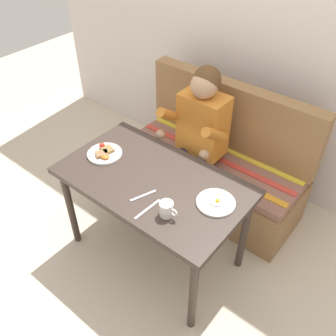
{
  "coord_description": "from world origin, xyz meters",
  "views": [
    {
      "loc": [
        1.15,
        -1.28,
        2.28
      ],
      "look_at": [
        0.0,
        0.15,
        0.72
      ],
      "focal_mm": 39.64,
      "sensor_mm": 36.0,
      "label": 1
    }
  ],
  "objects_px": {
    "person": "(197,131)",
    "coffee_mug": "(167,209)",
    "fork": "(143,196)",
    "table": "(153,188)",
    "plate_breakfast": "(105,153)",
    "knife": "(147,209)",
    "plate_eggs": "(216,202)",
    "couch": "(215,167)"
  },
  "relations": [
    {
      "from": "person",
      "to": "coffee_mug",
      "type": "distance_m",
      "value": 0.84
    },
    {
      "from": "coffee_mug",
      "to": "fork",
      "type": "bearing_deg",
      "value": 171.87
    },
    {
      "from": "table",
      "to": "plate_breakfast",
      "type": "relative_size",
      "value": 5.13
    },
    {
      "from": "fork",
      "to": "knife",
      "type": "height_order",
      "value": "same"
    },
    {
      "from": "plate_breakfast",
      "to": "coffee_mug",
      "type": "xyz_separation_m",
      "value": [
        0.67,
        -0.16,
        0.03
      ]
    },
    {
      "from": "table",
      "to": "coffee_mug",
      "type": "bearing_deg",
      "value": -34.96
    },
    {
      "from": "table",
      "to": "plate_breakfast",
      "type": "xyz_separation_m",
      "value": [
        -0.41,
        -0.02,
        0.1
      ]
    },
    {
      "from": "plate_eggs",
      "to": "knife",
      "type": "relative_size",
      "value": 1.14
    },
    {
      "from": "plate_breakfast",
      "to": "fork",
      "type": "xyz_separation_m",
      "value": [
        0.46,
        -0.13,
        -0.01
      ]
    },
    {
      "from": "table",
      "to": "knife",
      "type": "relative_size",
      "value": 6.0
    },
    {
      "from": "plate_eggs",
      "to": "knife",
      "type": "height_order",
      "value": "plate_eggs"
    },
    {
      "from": "table",
      "to": "plate_eggs",
      "type": "xyz_separation_m",
      "value": [
        0.42,
        0.07,
        0.09
      ]
    },
    {
      "from": "couch",
      "to": "person",
      "type": "xyz_separation_m",
      "value": [
        -0.08,
        -0.17,
        0.41
      ]
    },
    {
      "from": "plate_breakfast",
      "to": "coffee_mug",
      "type": "height_order",
      "value": "coffee_mug"
    },
    {
      "from": "table",
      "to": "coffee_mug",
      "type": "xyz_separation_m",
      "value": [
        0.26,
        -0.18,
        0.13
      ]
    },
    {
      "from": "plate_breakfast",
      "to": "plate_eggs",
      "type": "relative_size",
      "value": 1.03
    },
    {
      "from": "table",
      "to": "knife",
      "type": "height_order",
      "value": "knife"
    },
    {
      "from": "fork",
      "to": "plate_eggs",
      "type": "bearing_deg",
      "value": 51.04
    },
    {
      "from": "knife",
      "to": "table",
      "type": "bearing_deg",
      "value": 127.22
    },
    {
      "from": "person",
      "to": "knife",
      "type": "xyz_separation_m",
      "value": [
        0.23,
        -0.81,
        -0.01
      ]
    },
    {
      "from": "fork",
      "to": "person",
      "type": "bearing_deg",
      "value": 120.84
    },
    {
      "from": "plate_breakfast",
      "to": "person",
      "type": "bearing_deg",
      "value": 61.47
    },
    {
      "from": "fork",
      "to": "couch",
      "type": "bearing_deg",
      "value": 113.93
    },
    {
      "from": "couch",
      "to": "person",
      "type": "relative_size",
      "value": 1.19
    },
    {
      "from": "plate_eggs",
      "to": "plate_breakfast",
      "type": "bearing_deg",
      "value": -174.17
    },
    {
      "from": "plate_eggs",
      "to": "fork",
      "type": "bearing_deg",
      "value": -149.53
    },
    {
      "from": "person",
      "to": "coffee_mug",
      "type": "bearing_deg",
      "value": -66.33
    },
    {
      "from": "plate_eggs",
      "to": "fork",
      "type": "distance_m",
      "value": 0.43
    },
    {
      "from": "table",
      "to": "fork",
      "type": "distance_m",
      "value": 0.18
    },
    {
      "from": "person",
      "to": "coffee_mug",
      "type": "xyz_separation_m",
      "value": [
        0.34,
        -0.77,
        0.04
      ]
    },
    {
      "from": "couch",
      "to": "plate_eggs",
      "type": "height_order",
      "value": "couch"
    },
    {
      "from": "plate_breakfast",
      "to": "coffee_mug",
      "type": "distance_m",
      "value": 0.69
    },
    {
      "from": "person",
      "to": "plate_breakfast",
      "type": "height_order",
      "value": "person"
    },
    {
      "from": "fork",
      "to": "coffee_mug",
      "type": "bearing_deg",
      "value": 12.45
    },
    {
      "from": "knife",
      "to": "plate_breakfast",
      "type": "bearing_deg",
      "value": 163.82
    },
    {
      "from": "couch",
      "to": "coffee_mug",
      "type": "distance_m",
      "value": 1.08
    },
    {
      "from": "coffee_mug",
      "to": "knife",
      "type": "distance_m",
      "value": 0.13
    },
    {
      "from": "person",
      "to": "plate_breakfast",
      "type": "distance_m",
      "value": 0.69
    },
    {
      "from": "plate_eggs",
      "to": "fork",
      "type": "height_order",
      "value": "plate_eggs"
    },
    {
      "from": "plate_breakfast",
      "to": "plate_eggs",
      "type": "xyz_separation_m",
      "value": [
        0.83,
        0.09,
        -0.0
      ]
    },
    {
      "from": "coffee_mug",
      "to": "fork",
      "type": "xyz_separation_m",
      "value": [
        -0.2,
        0.03,
        -0.05
      ]
    },
    {
      "from": "person",
      "to": "plate_eggs",
      "type": "height_order",
      "value": "person"
    }
  ]
}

